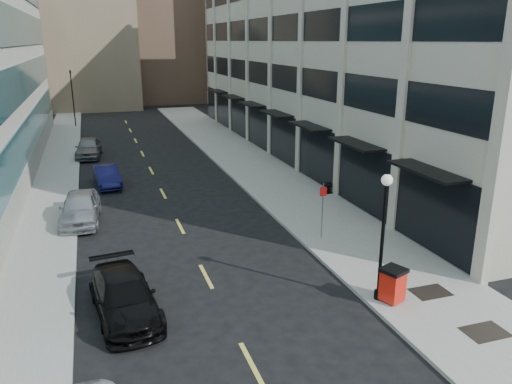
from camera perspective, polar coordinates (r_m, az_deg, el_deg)
sidewalk_right at (r=33.33m, az=2.27°, el=1.14°), size 5.00×80.00×0.15m
sidewalk_left at (r=31.46m, az=-22.37°, el=-1.13°), size 3.00×80.00×0.15m
building_right at (r=42.42m, az=11.45°, el=16.43°), size 15.30×46.50×18.25m
skyline_tan_near at (r=78.15m, az=-19.60°, el=19.60°), size 14.00×18.00×28.00m
skyline_tan_far at (r=88.60m, az=-26.07°, el=16.52°), size 12.00×14.00×22.00m
skyline_stone at (r=79.08m, az=-2.42°, el=17.56°), size 10.00×14.00×20.00m
grate_mid at (r=18.24m, az=24.73°, el=-14.32°), size 1.40×1.00×0.01m
grate_far at (r=20.05m, az=19.30°, el=-10.74°), size 1.40×1.00×0.01m
road_centerline at (r=28.76m, az=-9.72°, el=-1.83°), size 0.15×68.20×0.01m
traffic_signal at (r=58.13m, az=-20.45°, el=12.54°), size 0.66×0.66×6.98m
car_black_pickup at (r=18.10m, az=-14.83°, el=-11.48°), size 2.51×5.05×1.41m
car_silver_sedan at (r=27.47m, az=-19.46°, el=-1.71°), size 2.26×4.91×1.63m
car_blue_sedan at (r=33.91m, az=-16.67°, el=1.74°), size 1.77×4.16×1.33m
car_grey_sedan at (r=42.85m, az=-18.61°, el=4.83°), size 2.29×4.84×1.60m
trash_bin at (r=18.72m, az=15.34°, el=-10.06°), size 1.02×1.02×1.28m
lamppost at (r=17.91m, az=14.35°, el=-3.81°), size 0.40×0.40×4.79m
sign_post at (r=23.45m, az=7.63°, el=-1.32°), size 0.31×0.10×2.69m
urn_planter at (r=30.85m, az=8.28°, el=0.64°), size 0.51×0.51×0.70m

